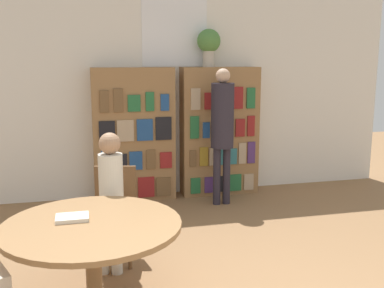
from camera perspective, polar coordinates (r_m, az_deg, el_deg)
wall_back at (r=6.33m, az=-2.23°, el=7.14°), size 6.40×0.07×3.00m
bookshelf_left at (r=6.11m, az=-7.37°, el=1.15°), size 1.09×0.34×1.79m
bookshelf_right at (r=6.36m, az=3.51°, el=1.60°), size 1.09×0.34×1.79m
flower_vase at (r=6.23m, az=2.15°, el=12.62°), size 0.32×0.32×0.51m
reading_table at (r=3.44m, az=-12.53°, el=-11.42°), size 1.31×1.31×0.73m
chair_left_side at (r=4.40m, az=-9.82°, el=-8.09°), size 0.48×0.48×0.89m
seated_reader_left at (r=4.16m, az=-10.31°, el=-6.19°), size 0.29×0.37×1.26m
librarian_standing at (r=5.82m, az=3.88°, el=2.73°), size 0.30×0.57×1.79m
open_book_on_table at (r=3.50m, az=-14.97°, el=-9.03°), size 0.24×0.18×0.03m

